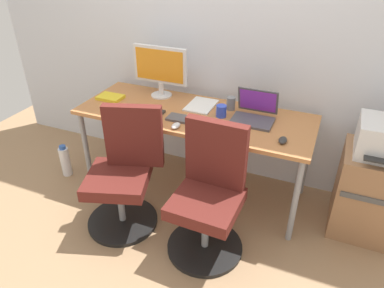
# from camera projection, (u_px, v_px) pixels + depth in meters

# --- Properties ---
(ground_plane) EXTENTS (5.28, 5.28, 0.00)m
(ground_plane) POSITION_uv_depth(u_px,v_px,m) (194.00, 187.00, 3.19)
(ground_plane) COLOR #9E7A56
(back_wall) EXTENTS (4.40, 0.04, 2.60)m
(back_wall) POSITION_uv_depth(u_px,v_px,m) (215.00, 28.00, 2.86)
(back_wall) COLOR silver
(back_wall) RESTS_ON ground
(desk) EXTENTS (1.87, 0.70, 0.74)m
(desk) POSITION_uv_depth(u_px,v_px,m) (194.00, 120.00, 2.84)
(desk) COLOR #B77542
(desk) RESTS_ON ground
(office_chair_left) EXTENTS (0.56, 0.56, 0.94)m
(office_chair_left) POSITION_uv_depth(u_px,v_px,m) (124.00, 175.00, 2.63)
(office_chair_left) COLOR black
(office_chair_left) RESTS_ON ground
(office_chair_right) EXTENTS (0.54, 0.54, 0.94)m
(office_chair_right) POSITION_uv_depth(u_px,v_px,m) (209.00, 197.00, 2.41)
(office_chair_right) COLOR black
(office_chair_right) RESTS_ON ground
(side_cabinet) EXTENTS (0.48, 0.46, 0.66)m
(side_cabinet) POSITION_uv_depth(u_px,v_px,m) (370.00, 193.00, 2.59)
(side_cabinet) COLOR #996B47
(side_cabinet) RESTS_ON ground
(water_bottle_on_floor) EXTENTS (0.09, 0.09, 0.31)m
(water_bottle_on_floor) POSITION_uv_depth(u_px,v_px,m) (65.00, 161.00, 3.29)
(water_bottle_on_floor) COLOR white
(water_bottle_on_floor) RESTS_ON ground
(desktop_monitor) EXTENTS (0.48, 0.18, 0.43)m
(desktop_monitor) POSITION_uv_depth(u_px,v_px,m) (160.00, 68.00, 2.98)
(desktop_monitor) COLOR silver
(desktop_monitor) RESTS_ON desk
(open_laptop) EXTENTS (0.31, 0.29, 0.22)m
(open_laptop) POSITION_uv_depth(u_px,v_px,m) (254.00, 113.00, 2.69)
(open_laptop) COLOR #4C4C51
(open_laptop) RESTS_ON desk
(keyboard_by_monitor) EXTENTS (0.34, 0.12, 0.02)m
(keyboard_by_monitor) POSITION_uv_depth(u_px,v_px,m) (143.00, 111.00, 2.83)
(keyboard_by_monitor) COLOR #2D2D2D
(keyboard_by_monitor) RESTS_ON desk
(keyboard_by_laptop) EXTENTS (0.34, 0.12, 0.02)m
(keyboard_by_laptop) POSITION_uv_depth(u_px,v_px,m) (189.00, 120.00, 2.69)
(keyboard_by_laptop) COLOR #515156
(keyboard_by_laptop) RESTS_ON desk
(mouse_by_monitor) EXTENTS (0.06, 0.10, 0.03)m
(mouse_by_monitor) POSITION_uv_depth(u_px,v_px,m) (283.00, 140.00, 2.41)
(mouse_by_monitor) COLOR #2D2D2D
(mouse_by_monitor) RESTS_ON desk
(mouse_by_laptop) EXTENTS (0.06, 0.10, 0.03)m
(mouse_by_laptop) POSITION_uv_depth(u_px,v_px,m) (176.00, 126.00, 2.60)
(mouse_by_laptop) COLOR silver
(mouse_by_laptop) RESTS_ON desk
(coffee_mug) EXTENTS (0.08, 0.08, 0.09)m
(coffee_mug) POSITION_uv_depth(u_px,v_px,m) (221.00, 111.00, 2.74)
(coffee_mug) COLOR blue
(coffee_mug) RESTS_ON desk
(pen_cup) EXTENTS (0.07, 0.07, 0.10)m
(pen_cup) POSITION_uv_depth(u_px,v_px,m) (231.00, 103.00, 2.84)
(pen_cup) COLOR slate
(pen_cup) RESTS_ON desk
(notebook) EXTENTS (0.21, 0.15, 0.03)m
(notebook) POSITION_uv_depth(u_px,v_px,m) (110.00, 97.00, 3.05)
(notebook) COLOR yellow
(notebook) RESTS_ON desk
(paper_pile) EXTENTS (0.21, 0.30, 0.01)m
(paper_pile) POSITION_uv_depth(u_px,v_px,m) (201.00, 105.00, 2.92)
(paper_pile) COLOR white
(paper_pile) RESTS_ON desk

